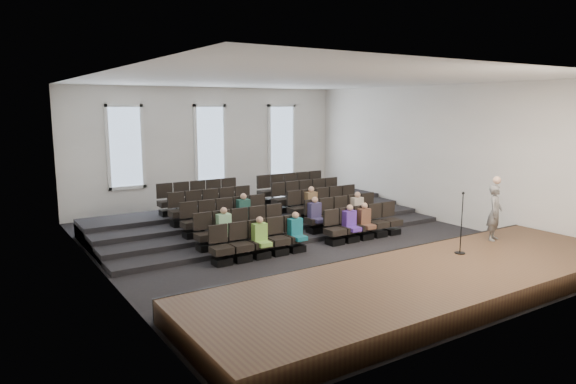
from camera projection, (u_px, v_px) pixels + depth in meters
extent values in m
plane|color=black|center=(305.00, 243.00, 16.01)|extent=(14.00, 14.00, 0.00)
cube|color=white|center=(305.00, 80.00, 15.18)|extent=(12.00, 14.00, 0.02)
cube|color=white|center=(210.00, 148.00, 21.43)|extent=(12.00, 0.04, 5.00)
cube|color=white|center=(514.00, 198.00, 9.77)|extent=(12.00, 0.04, 5.00)
cube|color=white|center=(100.00, 179.00, 12.39)|extent=(0.04, 14.00, 5.00)
cube|color=white|center=(440.00, 154.00, 18.81)|extent=(0.04, 14.00, 5.00)
cube|color=#49341F|center=(431.00, 282.00, 11.74)|extent=(11.80, 3.60, 0.50)
cube|color=black|center=(378.00, 263.00, 13.21)|extent=(11.80, 0.06, 0.52)
cube|color=black|center=(267.00, 226.00, 17.93)|extent=(11.80, 4.80, 0.15)
cube|color=black|center=(260.00, 222.00, 18.35)|extent=(11.80, 3.75, 0.30)
cube|color=black|center=(252.00, 217.00, 18.78)|extent=(11.80, 2.70, 0.45)
cube|color=black|center=(246.00, 212.00, 19.20)|extent=(11.80, 1.65, 0.60)
cube|color=black|center=(222.00, 261.00, 13.83)|extent=(0.47, 0.43, 0.20)
cube|color=black|center=(222.00, 250.00, 13.78)|extent=(0.55, 0.50, 0.19)
cube|color=black|center=(218.00, 234.00, 13.89)|extent=(0.55, 0.08, 0.50)
cube|color=black|center=(242.00, 258.00, 14.15)|extent=(0.47, 0.43, 0.20)
cube|color=black|center=(241.00, 247.00, 14.10)|extent=(0.55, 0.50, 0.19)
cube|color=black|center=(238.00, 231.00, 14.21)|extent=(0.55, 0.08, 0.50)
cube|color=black|center=(260.00, 254.00, 14.47)|extent=(0.47, 0.43, 0.20)
cube|color=black|center=(260.00, 244.00, 14.42)|extent=(0.55, 0.50, 0.19)
cube|color=black|center=(257.00, 228.00, 14.53)|extent=(0.55, 0.08, 0.50)
cube|color=black|center=(279.00, 251.00, 14.79)|extent=(0.47, 0.43, 0.20)
cube|color=black|center=(279.00, 241.00, 14.74)|extent=(0.55, 0.50, 0.19)
cube|color=black|center=(275.00, 225.00, 14.85)|extent=(0.55, 0.08, 0.50)
cube|color=black|center=(296.00, 248.00, 15.11)|extent=(0.47, 0.43, 0.20)
cube|color=black|center=(296.00, 238.00, 15.06)|extent=(0.55, 0.50, 0.19)
cube|color=black|center=(292.00, 223.00, 15.17)|extent=(0.55, 0.08, 0.50)
cube|color=black|center=(335.00, 241.00, 15.88)|extent=(0.47, 0.43, 0.20)
cube|color=black|center=(335.00, 231.00, 15.83)|extent=(0.55, 0.50, 0.19)
cube|color=black|center=(331.00, 217.00, 15.94)|extent=(0.55, 0.08, 0.50)
cube|color=black|center=(350.00, 239.00, 16.20)|extent=(0.47, 0.43, 0.20)
cube|color=black|center=(350.00, 229.00, 16.15)|extent=(0.55, 0.50, 0.19)
cube|color=black|center=(346.00, 215.00, 16.26)|extent=(0.55, 0.08, 0.50)
cube|color=black|center=(364.00, 236.00, 16.52)|extent=(0.47, 0.43, 0.20)
cube|color=black|center=(365.00, 227.00, 16.47)|extent=(0.55, 0.50, 0.19)
cube|color=black|center=(361.00, 213.00, 16.58)|extent=(0.55, 0.08, 0.50)
cube|color=black|center=(378.00, 234.00, 16.84)|extent=(0.47, 0.43, 0.20)
cube|color=black|center=(378.00, 224.00, 16.79)|extent=(0.55, 0.50, 0.19)
cube|color=black|center=(374.00, 211.00, 16.90)|extent=(0.55, 0.08, 0.50)
cube|color=black|center=(392.00, 231.00, 17.16)|extent=(0.47, 0.43, 0.20)
cube|color=black|center=(392.00, 222.00, 17.11)|extent=(0.55, 0.50, 0.19)
cube|color=black|center=(388.00, 209.00, 17.22)|extent=(0.55, 0.08, 0.50)
cube|color=black|center=(206.00, 247.00, 14.68)|extent=(0.47, 0.43, 0.20)
cube|color=black|center=(206.00, 236.00, 14.63)|extent=(0.55, 0.50, 0.19)
cube|color=black|center=(202.00, 221.00, 14.74)|extent=(0.55, 0.08, 0.50)
cube|color=black|center=(225.00, 244.00, 15.00)|extent=(0.47, 0.43, 0.20)
cube|color=black|center=(225.00, 234.00, 14.95)|extent=(0.55, 0.50, 0.19)
cube|color=black|center=(221.00, 219.00, 15.06)|extent=(0.55, 0.08, 0.50)
cube|color=black|center=(243.00, 241.00, 15.32)|extent=(0.47, 0.43, 0.20)
cube|color=black|center=(243.00, 231.00, 15.27)|extent=(0.55, 0.50, 0.19)
cube|color=black|center=(239.00, 216.00, 15.37)|extent=(0.55, 0.08, 0.50)
cube|color=black|center=(261.00, 238.00, 15.64)|extent=(0.47, 0.43, 0.20)
cube|color=black|center=(260.00, 228.00, 15.59)|extent=(0.55, 0.50, 0.19)
cube|color=black|center=(257.00, 214.00, 15.69)|extent=(0.55, 0.08, 0.50)
cube|color=black|center=(277.00, 236.00, 15.96)|extent=(0.47, 0.43, 0.20)
cube|color=black|center=(277.00, 226.00, 15.91)|extent=(0.55, 0.50, 0.19)
cube|color=black|center=(274.00, 212.00, 16.01)|extent=(0.55, 0.08, 0.50)
cube|color=black|center=(315.00, 230.00, 16.73)|extent=(0.47, 0.43, 0.20)
cube|color=black|center=(315.00, 220.00, 16.68)|extent=(0.55, 0.50, 0.19)
cube|color=black|center=(312.00, 207.00, 16.79)|extent=(0.55, 0.08, 0.50)
cube|color=black|center=(330.00, 227.00, 17.05)|extent=(0.47, 0.43, 0.20)
cube|color=black|center=(330.00, 218.00, 17.00)|extent=(0.55, 0.50, 0.19)
cube|color=black|center=(326.00, 205.00, 17.11)|extent=(0.55, 0.08, 0.50)
cube|color=black|center=(344.00, 225.00, 17.37)|extent=(0.47, 0.43, 0.20)
cube|color=black|center=(344.00, 216.00, 17.32)|extent=(0.55, 0.50, 0.19)
cube|color=black|center=(340.00, 203.00, 17.43)|extent=(0.55, 0.08, 0.50)
cube|color=black|center=(357.00, 223.00, 17.69)|extent=(0.47, 0.43, 0.20)
cube|color=black|center=(358.00, 214.00, 17.64)|extent=(0.55, 0.50, 0.19)
cube|color=black|center=(354.00, 202.00, 17.75)|extent=(0.55, 0.08, 0.50)
cube|color=black|center=(371.00, 221.00, 18.01)|extent=(0.47, 0.43, 0.20)
cube|color=black|center=(371.00, 212.00, 17.96)|extent=(0.55, 0.50, 0.19)
cube|color=black|center=(367.00, 200.00, 18.06)|extent=(0.55, 0.08, 0.50)
cube|color=black|center=(192.00, 234.00, 15.53)|extent=(0.47, 0.42, 0.20)
cube|color=black|center=(191.00, 224.00, 15.48)|extent=(0.55, 0.50, 0.19)
cube|color=black|center=(188.00, 210.00, 15.58)|extent=(0.55, 0.08, 0.50)
cube|color=black|center=(210.00, 232.00, 15.85)|extent=(0.47, 0.42, 0.20)
cube|color=black|center=(210.00, 222.00, 15.80)|extent=(0.55, 0.50, 0.19)
cube|color=black|center=(207.00, 208.00, 15.90)|extent=(0.55, 0.08, 0.50)
cube|color=black|center=(227.00, 229.00, 16.17)|extent=(0.47, 0.42, 0.20)
cube|color=black|center=(227.00, 220.00, 16.12)|extent=(0.55, 0.50, 0.19)
cube|color=black|center=(224.00, 206.00, 16.22)|extent=(0.55, 0.08, 0.50)
cube|color=black|center=(244.00, 227.00, 16.49)|extent=(0.47, 0.42, 0.20)
cube|color=black|center=(244.00, 217.00, 16.43)|extent=(0.55, 0.50, 0.19)
cube|color=black|center=(241.00, 204.00, 16.54)|extent=(0.55, 0.08, 0.50)
cube|color=black|center=(261.00, 225.00, 16.81)|extent=(0.47, 0.42, 0.20)
cube|color=black|center=(260.00, 215.00, 16.75)|extent=(0.55, 0.50, 0.19)
cube|color=black|center=(257.00, 202.00, 16.86)|extent=(0.55, 0.08, 0.50)
cube|color=black|center=(297.00, 219.00, 17.58)|extent=(0.47, 0.42, 0.20)
cube|color=black|center=(297.00, 210.00, 17.53)|extent=(0.55, 0.50, 0.19)
cube|color=black|center=(294.00, 198.00, 17.63)|extent=(0.55, 0.08, 0.50)
cube|color=black|center=(312.00, 217.00, 17.90)|extent=(0.47, 0.42, 0.20)
cube|color=black|center=(312.00, 209.00, 17.85)|extent=(0.55, 0.50, 0.19)
cube|color=black|center=(308.00, 196.00, 17.95)|extent=(0.55, 0.08, 0.50)
cube|color=black|center=(325.00, 215.00, 18.22)|extent=(0.47, 0.42, 0.20)
cube|color=black|center=(325.00, 207.00, 18.17)|extent=(0.55, 0.50, 0.19)
cube|color=black|center=(322.00, 195.00, 18.27)|extent=(0.55, 0.08, 0.50)
cube|color=black|center=(339.00, 213.00, 18.54)|extent=(0.47, 0.42, 0.20)
cube|color=black|center=(339.00, 205.00, 18.49)|extent=(0.55, 0.50, 0.19)
cube|color=black|center=(335.00, 193.00, 18.59)|extent=(0.55, 0.08, 0.50)
cube|color=black|center=(351.00, 212.00, 18.86)|extent=(0.47, 0.42, 0.20)
cube|color=black|center=(352.00, 203.00, 18.80)|extent=(0.55, 0.50, 0.19)
cube|color=black|center=(348.00, 192.00, 18.91)|extent=(0.55, 0.08, 0.50)
cube|color=black|center=(179.00, 223.00, 16.37)|extent=(0.47, 0.42, 0.20)
cube|color=black|center=(179.00, 213.00, 16.32)|extent=(0.55, 0.50, 0.19)
cube|color=black|center=(176.00, 200.00, 16.43)|extent=(0.55, 0.08, 0.50)
cube|color=black|center=(196.00, 221.00, 16.69)|extent=(0.47, 0.42, 0.20)
cube|color=black|center=(196.00, 211.00, 16.64)|extent=(0.55, 0.50, 0.19)
cube|color=black|center=(193.00, 198.00, 16.75)|extent=(0.55, 0.08, 0.50)
cube|color=black|center=(213.00, 218.00, 17.01)|extent=(0.47, 0.42, 0.20)
cube|color=black|center=(213.00, 209.00, 16.96)|extent=(0.55, 0.50, 0.19)
cube|color=black|center=(210.00, 196.00, 17.07)|extent=(0.55, 0.08, 0.50)
cube|color=black|center=(230.00, 216.00, 17.33)|extent=(0.47, 0.42, 0.20)
cube|color=black|center=(230.00, 207.00, 17.28)|extent=(0.55, 0.50, 0.19)
cube|color=black|center=(227.00, 195.00, 17.39)|extent=(0.55, 0.08, 0.50)
cube|color=black|center=(245.00, 214.00, 17.65)|extent=(0.47, 0.42, 0.20)
cube|color=black|center=(245.00, 206.00, 17.60)|extent=(0.55, 0.50, 0.19)
cube|color=black|center=(242.00, 193.00, 17.71)|extent=(0.55, 0.08, 0.50)
cube|color=black|center=(281.00, 210.00, 18.42)|extent=(0.47, 0.42, 0.20)
cube|color=black|center=(281.00, 201.00, 18.37)|extent=(0.55, 0.50, 0.19)
cube|color=black|center=(278.00, 189.00, 18.48)|extent=(0.55, 0.08, 0.50)
cube|color=black|center=(295.00, 208.00, 18.74)|extent=(0.47, 0.42, 0.20)
cube|color=black|center=(295.00, 200.00, 18.69)|extent=(0.55, 0.50, 0.19)
cube|color=black|center=(292.00, 188.00, 18.80)|extent=(0.55, 0.08, 0.50)
cube|color=black|center=(308.00, 206.00, 19.06)|extent=(0.47, 0.42, 0.20)
cube|color=black|center=(309.00, 198.00, 19.01)|extent=(0.55, 0.50, 0.19)
cube|color=black|center=(305.00, 187.00, 19.12)|extent=(0.55, 0.08, 0.50)
cube|color=black|center=(321.00, 205.00, 19.38)|extent=(0.47, 0.42, 0.20)
cube|color=black|center=(322.00, 197.00, 19.33)|extent=(0.55, 0.50, 0.19)
cube|color=black|center=(318.00, 185.00, 19.44)|extent=(0.55, 0.08, 0.50)
cube|color=black|center=(334.00, 203.00, 19.70)|extent=(0.47, 0.42, 0.20)
cube|color=black|center=(334.00, 195.00, 19.65)|extent=(0.55, 0.50, 0.19)
cube|color=black|center=(331.00, 184.00, 19.76)|extent=(0.55, 0.08, 0.50)
cube|color=black|center=(167.00, 213.00, 17.22)|extent=(0.47, 0.42, 0.20)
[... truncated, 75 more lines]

